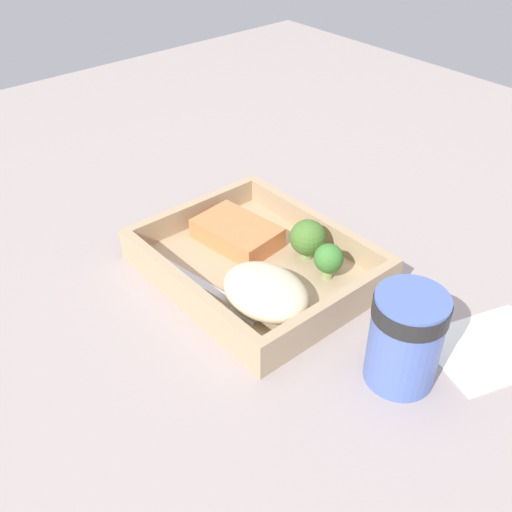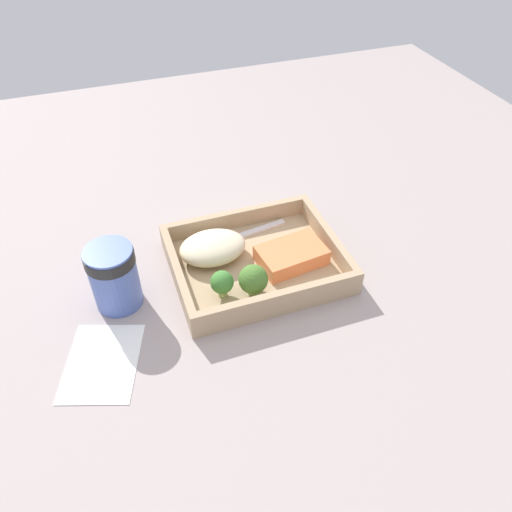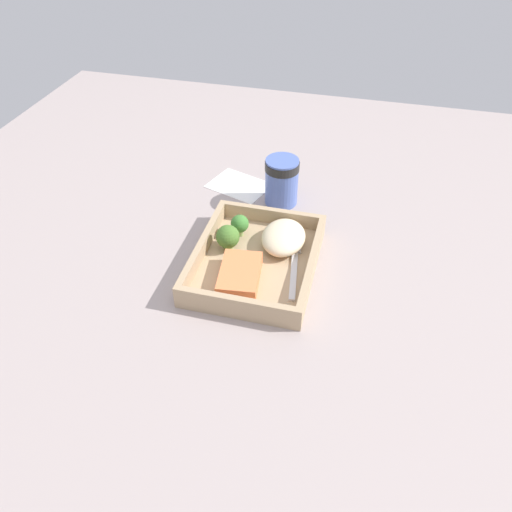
{
  "view_description": "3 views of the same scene",
  "coord_description": "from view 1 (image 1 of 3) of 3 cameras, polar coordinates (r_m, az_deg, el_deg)",
  "views": [
    {
      "loc": [
        43.57,
        -37.25,
        44.87
      ],
      "look_at": [
        0.0,
        0.0,
        2.7
      ],
      "focal_mm": 42.0,
      "sensor_mm": 36.0,
      "label": 1
    },
    {
      "loc": [
        19.4,
        55.01,
        55.61
      ],
      "look_at": [
        0.0,
        0.0,
        2.7
      ],
      "focal_mm": 35.0,
      "sensor_mm": 36.0,
      "label": 2
    },
    {
      "loc": [
        -65.88,
        -16.78,
        61.47
      ],
      "look_at": [
        0.0,
        0.0,
        2.7
      ],
      "focal_mm": 35.0,
      "sensor_mm": 36.0,
      "label": 3
    }
  ],
  "objects": [
    {
      "name": "ground_plane",
      "position": [
        0.73,
        0.0,
        -2.33
      ],
      "size": [
        160.0,
        160.0,
        2.0
      ],
      "primitive_type": "cube",
      "color": "#A19290"
    },
    {
      "name": "mashed_potatoes",
      "position": [
        0.65,
        0.91,
        -3.37
      ],
      "size": [
        10.75,
        8.15,
        3.8
      ],
      "primitive_type": "ellipsoid",
      "color": "beige",
      "rests_on": "takeout_tray"
    },
    {
      "name": "broccoli_floret_2",
      "position": [
        0.69,
        6.93,
        -0.3
      ],
      "size": [
        3.48,
        3.48,
        4.46
      ],
      "color": "#8AA75F",
      "rests_on": "takeout_tray"
    },
    {
      "name": "receipt_slip",
      "position": [
        0.68,
        21.46,
        -8.12
      ],
      "size": [
        13.14,
        15.25,
        0.24
      ],
      "primitive_type": "cube",
      "rotation": [
        0.0,
        0.0,
        -0.33
      ],
      "color": "white",
      "rests_on": "ground_plane"
    },
    {
      "name": "broccoli_floret_1",
      "position": [
        0.72,
        4.95,
        1.7
      ],
      "size": [
        4.42,
        4.42,
        5.03
      ],
      "color": "#84A25A",
      "rests_on": "takeout_tray"
    },
    {
      "name": "fork",
      "position": [
        0.68,
        -3.99,
        -3.43
      ],
      "size": [
        15.87,
        3.92,
        0.44
      ],
      "color": "silver",
      "rests_on": "takeout_tray"
    },
    {
      "name": "takeout_tray",
      "position": [
        0.72,
        0.0,
        -1.34
      ],
      "size": [
        26.41,
        21.47,
        1.2
      ],
      "primitive_type": "cube",
      "color": "tan",
      "rests_on": "ground_plane"
    },
    {
      "name": "paper_cup",
      "position": [
        0.58,
        13.89,
        -7.41
      ],
      "size": [
        7.11,
        7.11,
        10.21
      ],
      "color": "#506AB7",
      "rests_on": "ground_plane"
    },
    {
      "name": "salmon_fillet",
      "position": [
        0.75,
        -1.81,
        2.2
      ],
      "size": [
        11.15,
        8.0,
        2.66
      ],
      "primitive_type": "cube",
      "rotation": [
        0.0,
        0.0,
        0.12
      ],
      "color": "#F17F4A",
      "rests_on": "takeout_tray"
    },
    {
      "name": "tray_rim",
      "position": [
        0.71,
        0.0,
        0.05
      ],
      "size": [
        26.41,
        21.47,
        3.15
      ],
      "color": "tan",
      "rests_on": "takeout_tray"
    }
  ]
}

